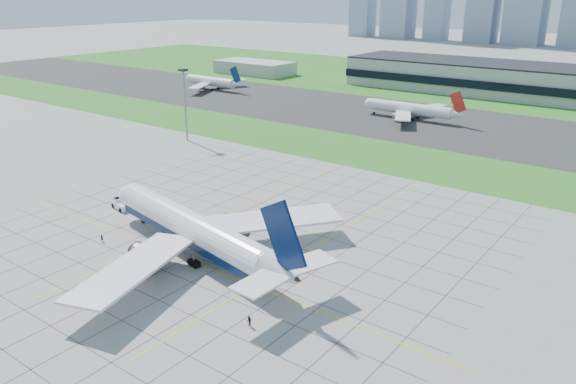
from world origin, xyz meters
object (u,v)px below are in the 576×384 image
crew_near (102,238)px  crew_far (249,321)px  airliner (193,229)px  pushback_tug (121,204)px  light_mast (185,96)px  distant_jet_0 (212,81)px  distant_jet_1 (410,109)px

crew_near → crew_far: bearing=-66.4°
airliner → pushback_tug: (-33.11, 6.84, -4.28)m
crew_near → light_mast: bearing=64.8°
airliner → light_mast: bearing=148.3°
distant_jet_0 → pushback_tug: bearing=-53.2°
pushback_tug → light_mast: bearing=133.4°
airliner → distant_jet_1: (-19.94, 144.65, -0.90)m
airliner → crew_near: bearing=-147.3°
pushback_tug → distant_jet_1: (13.16, 137.81, 3.38)m
distant_jet_1 → crew_far: bearing=-73.6°
airliner → distant_jet_1: 146.02m
distant_jet_0 → distant_jet_1: size_ratio=1.00×
crew_near → distant_jet_0: bearing=67.6°
airliner → distant_jet_1: bearing=108.7°
crew_near → crew_far: 47.21m
light_mast → distant_jet_1: bearing=58.5°
distant_jet_1 → light_mast: bearing=-121.5°
pushback_tug → airliner: bearing=-0.8°
airliner → pushback_tug: airliner is taller
crew_near → crew_far: crew_far is taller
distant_jet_0 → crew_far: bearing=-44.4°
airliner → distant_jet_0: airliner is taller
crew_near → crew_far: size_ratio=0.88×
crew_far → distant_jet_0: 231.44m
light_mast → airliner: light_mast is taller
airliner → crew_near: airliner is taller
crew_near → distant_jet_1: bearing=30.3°
distant_jet_0 → distant_jet_1: (118.75, -3.54, 0.00)m
pushback_tug → distant_jet_0: size_ratio=0.21×
light_mast → crew_far: bearing=-38.9°
crew_near → distant_jet_0: size_ratio=0.04×
pushback_tug → crew_far: size_ratio=4.79×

